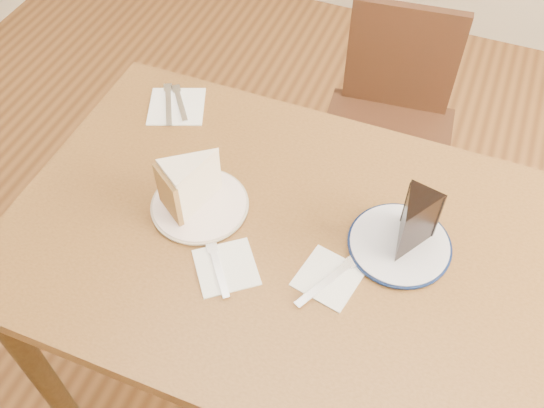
# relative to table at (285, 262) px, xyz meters

# --- Properties ---
(ground) EXTENTS (4.00, 4.00, 0.00)m
(ground) POSITION_rel_table_xyz_m (0.00, 0.00, -0.65)
(ground) COLOR #522F15
(ground) RESTS_ON ground
(table) EXTENTS (1.20, 0.80, 0.75)m
(table) POSITION_rel_table_xyz_m (0.00, 0.00, 0.00)
(table) COLOR #533316
(table) RESTS_ON ground
(chair_far) EXTENTS (0.44, 0.44, 0.81)m
(chair_far) POSITION_rel_table_xyz_m (0.08, 0.72, -0.20)
(chair_far) COLOR black
(chair_far) RESTS_ON ground
(plate_cream) EXTENTS (0.21, 0.21, 0.01)m
(plate_cream) POSITION_rel_table_xyz_m (-0.21, 0.01, 0.10)
(plate_cream) COLOR white
(plate_cream) RESTS_ON table
(plate_navy) EXTENTS (0.21, 0.21, 0.01)m
(plate_navy) POSITION_rel_table_xyz_m (0.23, 0.07, 0.10)
(plate_navy) COLOR silver
(plate_navy) RESTS_ON table
(carrot_cake) EXTENTS (0.14, 0.15, 0.11)m
(carrot_cake) POSITION_rel_table_xyz_m (-0.21, 0.02, 0.17)
(carrot_cake) COLOR #F2E3C8
(carrot_cake) RESTS_ON plate_cream
(chocolate_cake) EXTENTS (0.09, 0.12, 0.12)m
(chocolate_cake) POSITION_rel_table_xyz_m (0.24, 0.07, 0.17)
(chocolate_cake) COLOR black
(chocolate_cake) RESTS_ON plate_navy
(napkin_cream) EXTENTS (0.17, 0.17, 0.00)m
(napkin_cream) POSITION_rel_table_xyz_m (-0.08, -0.12, 0.10)
(napkin_cream) COLOR white
(napkin_cream) RESTS_ON table
(napkin_navy) EXTENTS (0.14, 0.14, 0.00)m
(napkin_navy) POSITION_rel_table_xyz_m (0.12, -0.07, 0.10)
(napkin_navy) COLOR white
(napkin_navy) RESTS_ON table
(napkin_spare) EXTENTS (0.18, 0.18, 0.00)m
(napkin_spare) POSITION_rel_table_xyz_m (-0.41, 0.28, 0.10)
(napkin_spare) COLOR white
(napkin_spare) RESTS_ON table
(fork_cream) EXTENTS (0.10, 0.12, 0.00)m
(fork_cream) POSITION_rel_table_xyz_m (-0.10, -0.13, 0.10)
(fork_cream) COLOR silver
(fork_cream) RESTS_ON napkin_cream
(knife_navy) EXTENTS (0.09, 0.16, 0.00)m
(knife_navy) POSITION_rel_table_xyz_m (0.12, -0.08, 0.10)
(knife_navy) COLOR white
(knife_navy) RESTS_ON napkin_navy
(fork_spare) EXTENTS (0.10, 0.12, 0.00)m
(fork_spare) POSITION_rel_table_xyz_m (-0.40, 0.29, 0.10)
(fork_spare) COLOR silver
(fork_spare) RESTS_ON napkin_spare
(knife_spare) EXTENTS (0.09, 0.15, 0.00)m
(knife_spare) POSITION_rel_table_xyz_m (-0.43, 0.27, 0.10)
(knife_spare) COLOR silver
(knife_spare) RESTS_ON napkin_spare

